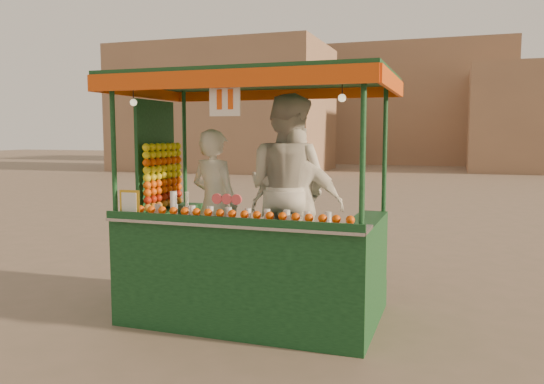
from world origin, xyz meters
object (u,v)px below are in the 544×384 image
(juice_cart, at_px, (246,241))
(vendor_middle, at_px, (288,189))
(vendor_left, at_px, (215,204))
(vendor_right, at_px, (297,207))

(juice_cart, height_order, vendor_middle, juice_cart)
(vendor_left, distance_m, vendor_right, 0.88)
(vendor_left, height_order, vendor_right, vendor_right)
(juice_cart, bearing_deg, vendor_middle, 58.94)
(vendor_left, height_order, vendor_middle, vendor_middle)
(vendor_middle, bearing_deg, vendor_right, 168.54)
(vendor_left, relative_size, vendor_right, 0.99)
(vendor_left, xyz_separation_m, vendor_middle, (0.75, 0.12, 0.17))
(vendor_middle, xyz_separation_m, vendor_right, (0.12, -0.07, -0.16))
(juice_cart, height_order, vendor_left, juice_cart)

